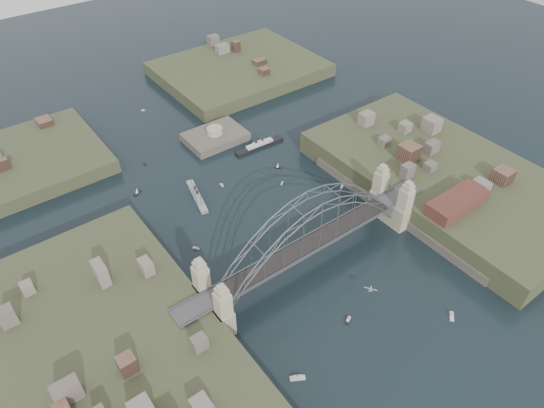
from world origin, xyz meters
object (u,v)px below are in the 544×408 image
(naval_cruiser_near, at_px, (197,196))
(ocean_liner, at_px, (259,146))
(fort_island, at_px, (216,141))
(wharf_shed, at_px, (457,202))
(naval_cruiser_far, at_px, (92,149))
(bridge, at_px, (312,233))

(naval_cruiser_near, bearing_deg, ocean_liner, 18.95)
(fort_island, height_order, naval_cruiser_near, fort_island)
(wharf_shed, bearing_deg, fort_island, 110.85)
(wharf_shed, distance_m, naval_cruiser_far, 127.74)
(naval_cruiser_far, height_order, ocean_liner, naval_cruiser_far)
(fort_island, xyz_separation_m, naval_cruiser_far, (-40.30, 20.91, 1.22))
(naval_cruiser_near, xyz_separation_m, ocean_liner, (33.56, 11.52, -0.05))
(fort_island, relative_size, naval_cruiser_near, 1.26)
(ocean_liner, bearing_deg, naval_cruiser_near, -161.05)
(naval_cruiser_near, bearing_deg, naval_cruiser_far, 110.50)
(bridge, height_order, naval_cruiser_far, bridge)
(bridge, height_order, wharf_shed, bridge)
(fort_island, distance_m, ocean_liner, 17.57)
(ocean_liner, bearing_deg, wharf_shed, -73.01)
(wharf_shed, relative_size, naval_cruiser_far, 1.18)
(fort_island, bearing_deg, naval_cruiser_near, -132.00)
(bridge, xyz_separation_m, fort_island, (12.00, 70.00, -12.66))
(wharf_shed, distance_m, ocean_liner, 73.81)
(wharf_shed, height_order, naval_cruiser_near, wharf_shed)
(wharf_shed, bearing_deg, ocean_liner, 106.99)
(bridge, relative_size, ocean_liner, 4.18)
(bridge, distance_m, wharf_shed, 46.23)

